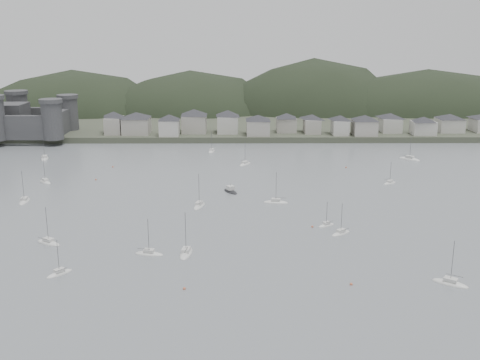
{
  "coord_description": "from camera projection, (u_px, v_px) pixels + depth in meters",
  "views": [
    {
      "loc": [
        -1.19,
        -111.56,
        55.45
      ],
      "look_at": [
        0.0,
        75.0,
        6.0
      ],
      "focal_mm": 42.41,
      "sensor_mm": 36.0,
      "label": 1
    }
  ],
  "objects": [
    {
      "name": "moored_fleet",
      "position": [
        191.0,
        207.0,
        182.95
      ],
      "size": [
        259.27,
        177.92,
        13.58
      ],
      "color": "silver",
      "rests_on": "ground"
    },
    {
      "name": "motor_launch_far",
      "position": [
        231.0,
        191.0,
        200.36
      ],
      "size": [
        6.33,
        8.14,
        3.86
      ],
      "rotation": [
        0.0,
        0.0,
        3.67
      ],
      "color": "black",
      "rests_on": "ground"
    },
    {
      "name": "ground",
      "position": [
        242.0,
        296.0,
        122.04
      ],
      "size": [
        900.0,
        900.0,
        0.0
      ],
      "primitive_type": "plane",
      "color": "slate",
      "rests_on": "ground"
    },
    {
      "name": "mooring_buoys",
      "position": [
        230.0,
        212.0,
        178.21
      ],
      "size": [
        165.91,
        116.32,
        0.7
      ],
      "color": "#C46241",
      "rests_on": "ground"
    },
    {
      "name": "forested_ridge",
      "position": [
        245.0,
        131.0,
        385.37
      ],
      "size": [
        851.55,
        103.94,
        102.57
      ],
      "color": "black",
      "rests_on": "ground"
    },
    {
      "name": "castle",
      "position": [
        7.0,
        119.0,
        292.29
      ],
      "size": [
        66.0,
        43.0,
        20.0
      ],
      "color": "#38393B",
      "rests_on": "far_shore_land"
    },
    {
      "name": "sailboat_lead",
      "position": [
        60.0,
        273.0,
        132.84
      ],
      "size": [
        6.01,
        6.4,
        9.14
      ],
      "rotation": [
        0.0,
        0.0,
        5.56
      ],
      "color": "silver",
      "rests_on": "ground"
    },
    {
      "name": "waterfront_town",
      "position": [
        335.0,
        122.0,
        297.36
      ],
      "size": [
        451.48,
        28.46,
        12.92
      ],
      "color": "#9E9A91",
      "rests_on": "far_shore_land"
    },
    {
      "name": "far_shore_land",
      "position": [
        238.0,
        108.0,
        406.81
      ],
      "size": [
        900.0,
        250.0,
        3.0
      ],
      "primitive_type": "cube",
      "color": "#383D2D",
      "rests_on": "ground"
    }
  ]
}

